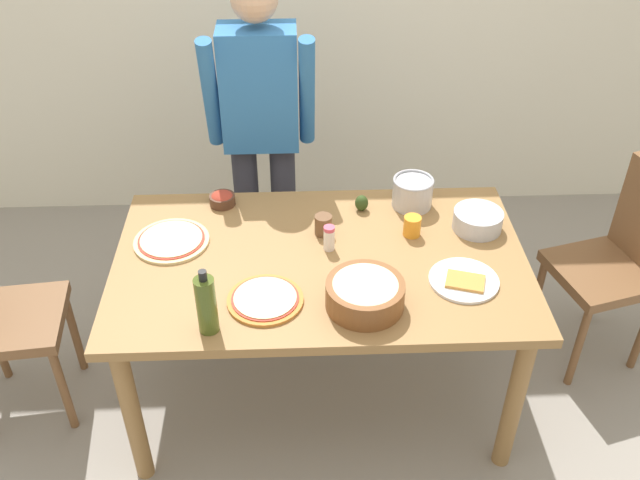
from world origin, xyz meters
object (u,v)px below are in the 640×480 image
Objects in this scene: person_cook at (261,126)px; small_sauce_bowl at (222,199)px; salt_shaker at (329,238)px; pizza_raw_on_board at (171,240)px; mixing_bowl_steel at (478,220)px; popcorn_bowl at (365,292)px; pizza_cooked_on_tray at (265,299)px; cup_orange at (412,226)px; steel_pot at (413,192)px; chair_wooden_right at (619,258)px; dining_table at (321,276)px; olive_oil_bottle at (206,304)px; avocado at (362,203)px; plate_with_slice at (464,280)px; cup_small_brown at (323,225)px.

person_cook is 14.73× the size of small_sauce_bowl.
salt_shaker is (0.44, -0.33, 0.02)m from small_sauce_bowl.
mixing_bowl_steel is (1.24, 0.05, 0.03)m from pizza_raw_on_board.
small_sauce_bowl is at bearing 129.42° from popcorn_bowl.
cup_orange reaches higher than pizza_cooked_on_tray.
cup_orange is at bearing -98.37° from steel_pot.
pizza_cooked_on_tray is at bearing -162.91° from chair_wooden_right.
small_sauce_bowl reaches higher than dining_table.
pizza_raw_on_board is at bearing 167.93° from dining_table.
pizza_cooked_on_tray is 3.25× the size of cup_orange.
olive_oil_bottle is (-1.72, -0.61, 0.33)m from chair_wooden_right.
cup_orange is (-0.03, -0.21, -0.02)m from steel_pot.
popcorn_bowl is 1.09× the size of olive_oil_bottle.
mixing_bowl_steel is 1.07m from small_sauce_bowl.
chair_wooden_right is 3.44× the size of pizza_cooked_on_tray.
popcorn_bowl is 0.48m from cup_orange.
mixing_bowl_steel is at bearing 25.83° from pizza_cooked_on_tray.
olive_oil_bottle is at bearing -134.77° from salt_shaker.
person_cook is 8.10× the size of mixing_bowl_steel.
chair_wooden_right is 3.39× the size of popcorn_bowl.
mixing_bowl_steel is (0.89, -0.58, -0.14)m from person_cook.
pizza_raw_on_board and pizza_cooked_on_tray have the same top height.
avocado is at bearing -172.67° from steel_pot.
popcorn_bowl reaches higher than salt_shaker.
plate_with_slice is (0.77, -0.92, -0.17)m from person_cook.
pizza_cooked_on_tray is 0.46m from cup_small_brown.
popcorn_bowl is 3.29× the size of cup_small_brown.
pizza_cooked_on_tray is 0.66m from small_sauce_bowl.
dining_table is at bearing -165.11° from mixing_bowl_steel.
dining_table is at bearing -43.97° from small_sauce_bowl.
salt_shaker reaches higher than pizza_cooked_on_tray.
popcorn_bowl reaches higher than small_sauce_bowl.
dining_table is 15.09× the size of salt_shaker.
pizza_cooked_on_tray is 0.25m from olive_oil_bottle.
person_cook reaches higher than mixing_bowl_steel.
avocado is at bearing 86.00° from popcorn_bowl.
salt_shaker reaches higher than avocado.
chair_wooden_right reaches higher than small_sauce_bowl.
olive_oil_bottle is at bearing -169.61° from popcorn_bowl.
person_cook is at bearing 91.83° from pizza_cooked_on_tray.
cup_orange and cup_small_brown have the same top height.
cup_orange is 0.80× the size of salt_shaker.
salt_shaker is at bearing 45.23° from olive_oil_bottle.
avocado is at bearing 135.27° from cup_orange.
olive_oil_bottle is 0.68m from cup_small_brown.
cup_orange is (-0.95, -0.09, 0.26)m from chair_wooden_right.
plate_with_slice is 2.45× the size of salt_shaker.
chair_wooden_right is at bearing 5.37° from cup_orange.
olive_oil_bottle is 1.48× the size of steel_pot.
chair_wooden_right is at bearing 23.32° from popcorn_bowl.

